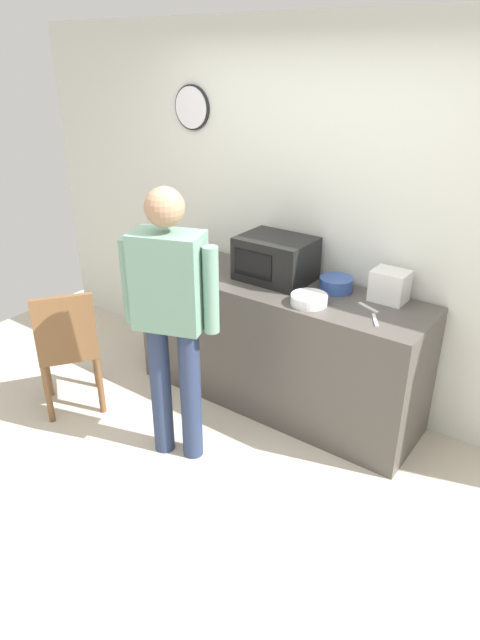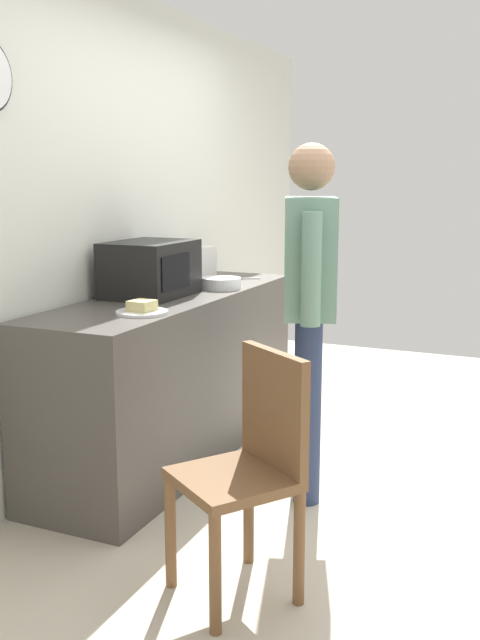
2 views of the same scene
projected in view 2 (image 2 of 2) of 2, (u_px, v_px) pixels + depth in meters
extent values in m
plane|color=beige|center=(388.00, 481.00, 3.84)|extent=(6.00, 6.00, 0.00)
cube|color=silver|center=(122.00, 226.00, 4.23)|extent=(5.40, 0.10, 2.60)
cube|color=#4C4742|center=(173.00, 376.00, 4.13)|extent=(2.10, 0.62, 0.94)
cube|color=black|center=(150.00, 269.00, 3.97)|extent=(0.50, 0.38, 0.30)
cube|color=black|center=(176.00, 272.00, 3.84)|extent=(0.30, 0.01, 0.18)
cylinder|color=white|center=(142.00, 312.00, 3.47)|extent=(0.25, 0.25, 0.01)
cube|color=#CCBF7A|center=(142.00, 306.00, 3.46)|extent=(0.12, 0.12, 0.05)
cylinder|color=#33519E|center=(179.00, 277.00, 4.41)|extent=(0.22, 0.22, 0.09)
cylinder|color=white|center=(221.00, 283.00, 4.26)|extent=(0.23, 0.23, 0.06)
cube|color=silver|center=(197.00, 262.00, 4.73)|extent=(0.22, 0.18, 0.20)
cube|color=silver|center=(220.00, 279.00, 4.63)|extent=(0.16, 0.09, 0.01)
cube|color=silver|center=(247.00, 278.00, 4.67)|extent=(0.10, 0.16, 0.01)
cylinder|color=navy|center=(307.00, 400.00, 3.71)|extent=(0.13, 0.13, 0.92)
cylinder|color=navy|center=(308.00, 413.00, 3.52)|extent=(0.13, 0.13, 0.92)
cube|color=gray|center=(310.00, 257.00, 3.47)|extent=(0.46, 0.36, 0.57)
cylinder|color=gray|center=(308.00, 258.00, 3.72)|extent=(0.09, 0.09, 0.51)
cylinder|color=gray|center=(311.00, 270.00, 3.23)|extent=(0.09, 0.09, 0.51)
sphere|color=#A37A5B|center=(312.00, 167.00, 3.39)|extent=(0.22, 0.22, 0.22)
cylinder|color=brown|center=(170.00, 532.00, 2.81)|extent=(0.04, 0.04, 0.45)
cylinder|color=brown|center=(215.00, 575.00, 2.52)|extent=(0.04, 0.04, 0.45)
cylinder|color=brown|center=(249.00, 511.00, 2.99)|extent=(0.04, 0.04, 0.45)
cylinder|color=brown|center=(299.00, 548.00, 2.70)|extent=(0.04, 0.04, 0.45)
cube|color=brown|center=(233.00, 479.00, 2.71)|extent=(0.56, 0.56, 0.04)
cube|color=brown|center=(274.00, 409.00, 2.75)|extent=(0.26, 0.35, 0.45)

